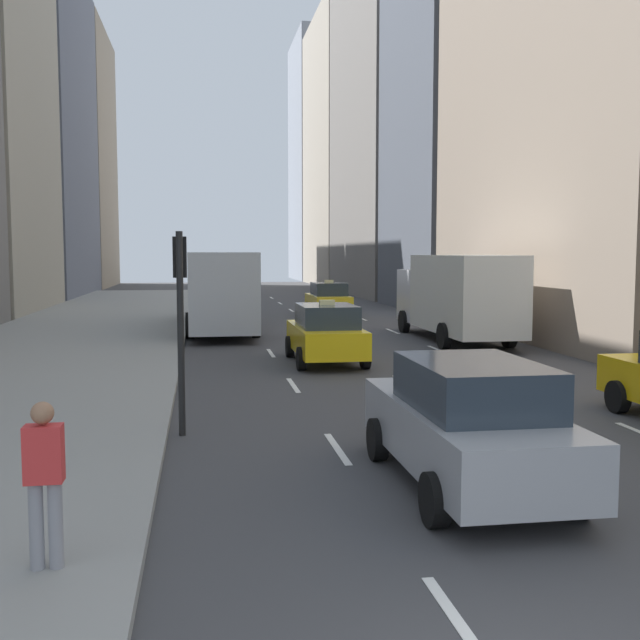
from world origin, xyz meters
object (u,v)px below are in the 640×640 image
box_truck (456,295)px  pedestrian_near_curb (44,476)px  taxi_lead (328,299)px  taxi_third (326,333)px  traffic_light_pole (180,299)px  sedan_black_near (468,423)px  city_bus (220,287)px

box_truck → pedestrian_near_curb: box_truck is taller
taxi_lead → pedestrian_near_curb: taxi_lead is taller
taxi_third → traffic_light_pole: traffic_light_pole is taller
sedan_black_near → pedestrian_near_curb: size_ratio=2.84×
city_bus → traffic_light_pole: size_ratio=3.23×
taxi_third → box_truck: bearing=39.8°
sedan_black_near → taxi_third: bearing=90.0°
taxi_third → pedestrian_near_curb: bearing=-109.9°
sedan_black_near → city_bus: bearing=97.3°
sedan_black_near → city_bus: 22.27m
pedestrian_near_curb → traffic_light_pole: traffic_light_pole is taller
taxi_lead → sedan_black_near: bearing=-95.7°
taxi_lead → box_truck: (2.80, -11.45, 0.83)m
sedan_black_near → box_truck: box_truck is taller
sedan_black_near → pedestrian_near_curb: (-5.10, -2.23, 0.16)m
sedan_black_near → city_bus: (-2.81, 22.08, 0.88)m
sedan_black_near → pedestrian_near_curb: bearing=-156.3°
pedestrian_near_curb → box_truck: bearing=60.3°
taxi_lead → city_bus: size_ratio=0.38×
taxi_third → traffic_light_pole: size_ratio=1.22×
sedan_black_near → pedestrian_near_curb: pedestrian_near_curb is taller
taxi_lead → pedestrian_near_curb: bearing=-104.7°
taxi_third → box_truck: size_ratio=0.52×
taxi_lead → taxi_third: 16.35m
taxi_lead → taxi_third: bearing=-99.9°
taxi_lead → taxi_third: size_ratio=1.00×
taxi_third → box_truck: 7.33m
city_bus → taxi_lead: bearing=46.4°
traffic_light_pole → city_bus: bearing=86.5°
box_truck → traffic_light_pole: (-9.55, -12.82, 0.70)m
pedestrian_near_curb → sedan_black_near: bearing=23.7°
taxi_lead → traffic_light_pole: 25.24m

